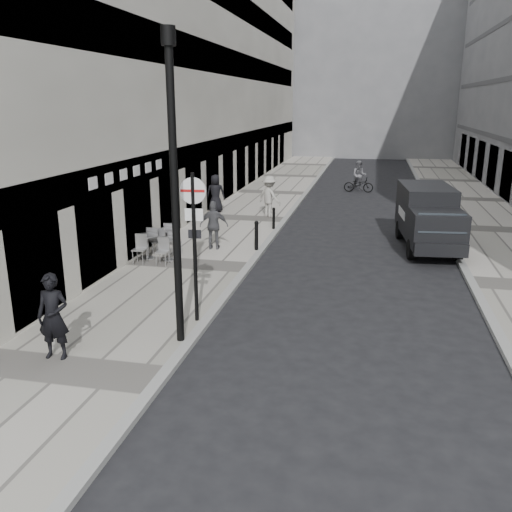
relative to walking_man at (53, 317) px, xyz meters
The scene contains 18 objects.
ground 4.15m from the walking_man, 52.00° to the right, with size 120.00×120.00×0.00m, color black.
sidewalk 14.88m from the walking_man, 88.18° to the left, with size 4.00×60.00×0.12m, color #ADA69C.
far_sidewalk 18.78m from the walking_man, 52.29° to the left, with size 4.00×60.00×0.12m, color #ADA69C.
building_left 23.04m from the walking_man, 99.39° to the left, with size 4.00×45.00×18.00m, color silver.
building_far 53.91m from the walking_man, 85.70° to the left, with size 24.00×16.00×22.00m, color gray.
walking_man is the anchor object (origin of this frame).
sign_post 3.71m from the walking_man, 48.52° to the left, with size 0.63×0.12×3.66m.
lamppost 3.85m from the walking_man, 31.29° to the left, with size 0.30×0.30×6.67m.
bollard_near 9.68m from the walking_man, 76.11° to the left, with size 0.13×0.13×1.01m, color black.
bollard_far 13.10m from the walking_man, 79.79° to the left, with size 0.11×0.11×0.86m, color black.
panel_van 14.25m from the walking_man, 53.60° to the left, with size 2.24×5.00×2.28m.
cyclist 24.93m from the walking_man, 77.20° to the left, with size 1.81×0.72×1.91m.
pedestrian_a 9.22m from the walking_man, 85.18° to the left, with size 1.04×0.43×1.78m, color #4C4C50.
pedestrian_b 15.42m from the walking_man, 83.82° to the left, with size 1.24×0.72×1.93m, color #A6A299.
pedestrian_c 15.95m from the walking_man, 94.06° to the left, with size 0.90×0.59×1.85m, color black.
cafe_table_near 7.48m from the walking_man, 92.53° to the left, with size 0.70×1.59×0.90m.
cafe_table_mid 8.77m from the walking_man, 96.34° to the left, with size 0.69×1.56×0.89m.
cafe_table_far 7.59m from the walking_man, 98.57° to the left, with size 0.76×1.72×0.98m.
Camera 1 is at (3.88, -6.21, 5.36)m, focal length 38.00 mm.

